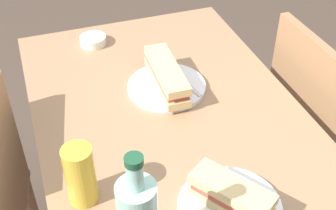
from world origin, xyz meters
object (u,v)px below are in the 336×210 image
Objects in this scene: plate_far at (167,87)px; beer_glass at (80,175)px; plate_near at (230,207)px; baguette_sandwich_far at (167,75)px; baguette_sandwich_near at (231,195)px; chair_far at (322,127)px; dining_table at (168,140)px; knife_far at (181,79)px; olive_bowl at (93,40)px; knife_near at (238,187)px.

beer_glass is (0.34, -0.32, 0.07)m from plate_far.
baguette_sandwich_far reaches higher than plate_near.
plate_far is (-0.48, 0.01, 0.00)m from plate_near.
baguette_sandwich_near is (0.00, 0.00, 0.04)m from plate_near.
baguette_sandwich_near reaches higher than plate_near.
chair_far is 3.64× the size of plate_far.
plate_far is at bearing 178.24° from baguette_sandwich_near.
plate_far is (-0.10, 0.03, 0.13)m from dining_table.
dining_table is 4.66× the size of plate_near.
knife_far is at bearing 100.48° from baguette_sandwich_far.
olive_bowl reaches higher than plate_near.
plate_far is at bearing -100.64° from chair_far.
beer_glass is 0.69m from olive_bowl.
dining_table is at bearing -177.63° from plate_near.
plate_near is at bearing 0.00° from baguette_sandwich_near.
knife_far reaches higher than plate_near.
beer_glass is (0.24, -0.29, 0.20)m from dining_table.
olive_bowl reaches higher than knife_far.
olive_bowl is at bearing -121.71° from chair_far.
beer_glass is at bearing -43.43° from baguette_sandwich_far.
knife_near is 0.44m from plate_far.
chair_far is 0.67m from knife_near.
knife_near and knife_far have the same top height.
olive_bowl is (-0.33, -0.16, 0.01)m from plate_far.
knife_near is 0.95× the size of knife_far.
dining_table is at bearing -16.94° from plate_far.
baguette_sandwich_near is at bearing 9.98° from olive_bowl.
chair_far reaches higher than baguette_sandwich_near.
chair_far is at bearing 123.37° from knife_near.
chair_far reaches higher than plate_near.
chair_far reaches higher than dining_table.
baguette_sandwich_near is at bearing -55.65° from chair_far.
knife_near is 1.09× the size of beer_glass.
baguette_sandwich_far is (-0.10, -0.54, 0.28)m from chair_far.
knife_far is 1.94× the size of olive_bowl.
beer_glass reaches higher than plate_far.
knife_far is 0.51m from beer_glass.
baguette_sandwich_far reaches higher than dining_table.
knife_far is (-0.49, 0.07, -0.03)m from baguette_sandwich_near.
knife_near is at bearing 9.31° from dining_table.
baguette_sandwich_far is at bearing 163.06° from dining_table.
baguette_sandwich_far is (-0.10, 0.03, 0.17)m from dining_table.
chair_far is 5.58× the size of beer_glass.
baguette_sandwich_near is at bearing 0.00° from plate_near.
baguette_sandwich_far is at bearing 25.53° from olive_bowl.
plate_near is at bearing -55.65° from chair_far.
plate_near is 1.21× the size of baguette_sandwich_near.
baguette_sandwich_near is at bearing -44.95° from knife_near.
olive_bowl is at bearing -170.02° from plate_near.
dining_table is at bearing -36.58° from knife_far.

